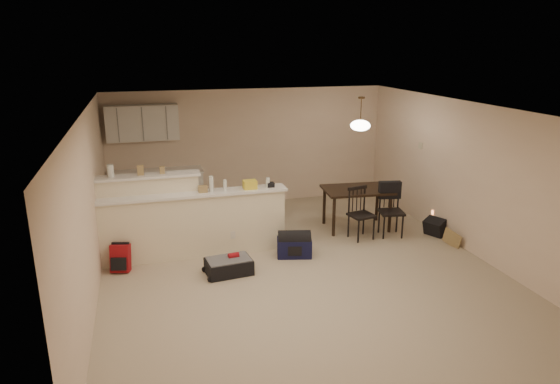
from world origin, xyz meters
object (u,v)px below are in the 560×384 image
object	(u,v)px
pendant_lamp	(360,125)
dining_chair_near	(362,214)
dining_chair_far	(391,211)
black_daypack	(435,227)
navy_duffel	(294,247)
red_backpack	(120,258)
dining_table	(357,193)
suitcase	(229,266)

from	to	relation	value
pendant_lamp	dining_chair_near	bearing A→B (deg)	-104.60
dining_chair_far	black_daypack	distance (m)	0.89
navy_duffel	black_daypack	bearing A→B (deg)	17.86
pendant_lamp	dining_chair_far	world-z (taller)	pendant_lamp
dining_chair_near	red_backpack	world-z (taller)	dining_chair_near
dining_chair_near	navy_duffel	distance (m)	1.50
pendant_lamp	red_backpack	size ratio (longest dim) A/B	1.45
dining_table	navy_duffel	world-z (taller)	dining_table
red_backpack	navy_duffel	bearing A→B (deg)	10.41
red_backpack	black_daypack	size ratio (longest dim) A/B	1.21
pendant_lamp	navy_duffel	xyz separation A→B (m)	(-1.54, -0.96, -1.84)
suitcase	dining_chair_near	bearing A→B (deg)	10.99
dining_chair_near	dining_chair_far	bearing A→B (deg)	-12.46
dining_table	dining_chair_near	bearing A→B (deg)	-99.24
dining_table	pendant_lamp	world-z (taller)	pendant_lamp
suitcase	black_daypack	world-z (taller)	black_daypack
black_daypack	pendant_lamp	bearing A→B (deg)	32.02
pendant_lamp	suitcase	distance (m)	3.54
dining_chair_far	suitcase	world-z (taller)	dining_chair_far
dining_chair_far	suitcase	bearing A→B (deg)	-155.67
dining_chair_near	red_backpack	bearing A→B (deg)	172.48
dining_chair_far	suitcase	xyz separation A→B (m)	(-3.15, -0.77, -0.37)
pendant_lamp	dining_chair_far	bearing A→B (deg)	-50.76
dining_chair_far	red_backpack	world-z (taller)	dining_chair_far
dining_chair_far	pendant_lamp	bearing A→B (deg)	139.89
dining_chair_near	dining_table	bearing A→B (deg)	64.62
pendant_lamp	dining_chair_far	xyz separation A→B (m)	(0.44, -0.54, -1.51)
pendant_lamp	dining_chair_far	size ratio (longest dim) A/B	0.64
pendant_lamp	red_backpack	bearing A→B (deg)	-169.92
dining_table	black_daypack	world-z (taller)	dining_table
pendant_lamp	navy_duffel	world-z (taller)	pendant_lamp
dining_chair_near	suitcase	distance (m)	2.71
dining_table	suitcase	xyz separation A→B (m)	(-2.70, -1.31, -0.57)
dining_table	red_backpack	xyz separation A→B (m)	(-4.31, -0.77, -0.47)
black_daypack	suitcase	bearing A→B (deg)	71.50
pendant_lamp	dining_chair_near	xyz separation A→B (m)	(-0.14, -0.53, -1.52)
dining_table	suitcase	distance (m)	3.06
dining_chair_near	red_backpack	distance (m)	4.18
dining_chair_near	dining_chair_far	size ratio (longest dim) A/B	0.97
navy_duffel	black_daypack	size ratio (longest dim) A/B	1.60
dining_chair_far	navy_duffel	size ratio (longest dim) A/B	1.71
dining_chair_near	red_backpack	xyz separation A→B (m)	(-4.17, -0.24, -0.26)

